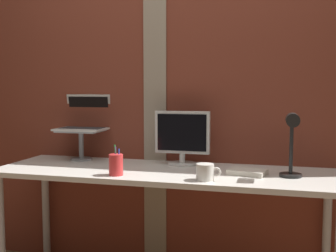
{
  "coord_description": "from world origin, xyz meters",
  "views": [
    {
      "loc": [
        0.59,
        -2.15,
        1.22
      ],
      "look_at": [
        -0.03,
        0.21,
        0.99
      ],
      "focal_mm": 43.36,
      "sensor_mm": 36.0,
      "label": 1
    }
  ],
  "objects_px": {
    "monitor": "(182,136)",
    "coffee_mug": "(205,172)",
    "desk_lamp": "(292,138)",
    "pen_cup": "(116,165)",
    "laptop": "(85,120)"
  },
  "relations": [
    {
      "from": "monitor",
      "to": "pen_cup",
      "type": "height_order",
      "value": "monitor"
    },
    {
      "from": "pen_cup",
      "to": "coffee_mug",
      "type": "xyz_separation_m",
      "value": [
        0.5,
        -0.0,
        -0.02
      ]
    },
    {
      "from": "coffee_mug",
      "to": "laptop",
      "type": "bearing_deg",
      "value": 152.94
    },
    {
      "from": "monitor",
      "to": "laptop",
      "type": "xyz_separation_m",
      "value": [
        -0.69,
        0.07,
        0.08
      ]
    },
    {
      "from": "desk_lamp",
      "to": "laptop",
      "type": "bearing_deg",
      "value": 166.99
    },
    {
      "from": "desk_lamp",
      "to": "coffee_mug",
      "type": "height_order",
      "value": "desk_lamp"
    },
    {
      "from": "laptop",
      "to": "desk_lamp",
      "type": "relative_size",
      "value": 0.92
    },
    {
      "from": "monitor",
      "to": "coffee_mug",
      "type": "relative_size",
      "value": 2.65
    },
    {
      "from": "monitor",
      "to": "pen_cup",
      "type": "bearing_deg",
      "value": -125.88
    },
    {
      "from": "monitor",
      "to": "laptop",
      "type": "bearing_deg",
      "value": 174.36
    },
    {
      "from": "coffee_mug",
      "to": "pen_cup",
      "type": "bearing_deg",
      "value": 179.97
    },
    {
      "from": "laptop",
      "to": "coffee_mug",
      "type": "xyz_separation_m",
      "value": [
        0.9,
        -0.46,
        -0.22
      ]
    },
    {
      "from": "desk_lamp",
      "to": "monitor",
      "type": "bearing_deg",
      "value": 159.53
    },
    {
      "from": "laptop",
      "to": "pen_cup",
      "type": "relative_size",
      "value": 1.91
    },
    {
      "from": "monitor",
      "to": "desk_lamp",
      "type": "relative_size",
      "value": 0.98
    }
  ]
}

